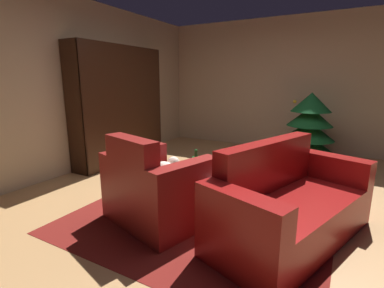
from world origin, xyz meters
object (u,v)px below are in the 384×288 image
at_px(bookshelf_unit, 125,105).
at_px(couch_red, 289,206).
at_px(bottle_on_table, 196,166).
at_px(coffee_table, 209,176).
at_px(armchair_red, 156,190).
at_px(book_stack_on_table, 207,168).
at_px(decorated_tree, 309,127).

height_order(bookshelf_unit, couch_red, bookshelf_unit).
xyz_separation_m(couch_red, bottle_on_table, (-0.90, -0.14, 0.29)).
xyz_separation_m(coffee_table, bottle_on_table, (-0.05, -0.20, 0.15)).
relative_size(armchair_red, book_stack_on_table, 5.19).
distance_m(bookshelf_unit, book_stack_on_table, 2.67).
bearing_deg(coffee_table, bookshelf_unit, 150.95).
bearing_deg(decorated_tree, bookshelf_unit, -153.79).
bearing_deg(bookshelf_unit, couch_red, -22.99).
bearing_deg(bottle_on_table, book_stack_on_table, 79.71).
bearing_deg(coffee_table, armchair_red, -135.10).
xyz_separation_m(armchair_red, book_stack_on_table, (0.39, 0.39, 0.20)).
xyz_separation_m(bottle_on_table, decorated_tree, (0.70, 2.93, 0.03)).
xyz_separation_m(bookshelf_unit, armchair_red, (1.90, -1.68, -0.66)).
height_order(bookshelf_unit, decorated_tree, bookshelf_unit).
bearing_deg(decorated_tree, armchair_red, -108.65).
distance_m(coffee_table, decorated_tree, 2.82).
bearing_deg(bookshelf_unit, book_stack_on_table, -29.48).
bearing_deg(book_stack_on_table, bottle_on_table, -100.29).
bearing_deg(book_stack_on_table, bookshelf_unit, 150.52).
height_order(book_stack_on_table, decorated_tree, decorated_tree).
xyz_separation_m(armchair_red, decorated_tree, (1.06, 3.14, 0.29)).
height_order(armchair_red, bottle_on_table, armchair_red).
distance_m(armchair_red, couch_red, 1.30).
bearing_deg(coffee_table, bottle_on_table, -103.95).
relative_size(coffee_table, book_stack_on_table, 3.34).
relative_size(coffee_table, decorated_tree, 0.61).
bearing_deg(book_stack_on_table, couch_red, -3.00).
bearing_deg(bookshelf_unit, bottle_on_table, -33.32).
distance_m(coffee_table, book_stack_on_table, 0.09).
bearing_deg(armchair_red, coffee_table, 44.90).
relative_size(couch_red, coffee_table, 2.51).
distance_m(bookshelf_unit, armchair_red, 2.62).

